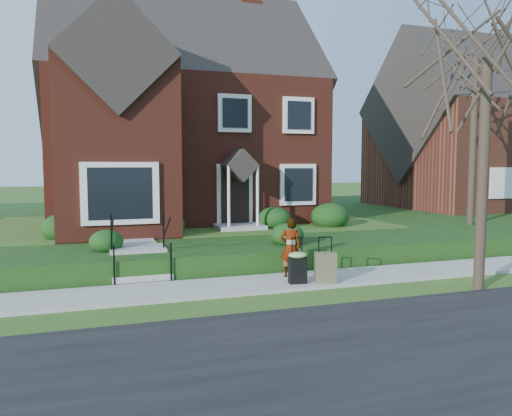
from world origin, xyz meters
name	(u,v)px	position (x,y,z in m)	size (l,w,h in m)	color
ground	(256,286)	(0.00, 0.00, 0.00)	(120.00, 120.00, 0.00)	#2D5119
street	(370,368)	(0.00, -5.00, 0.01)	(60.00, 6.00, 0.01)	black
sidewalk	(256,284)	(0.00, 0.00, 0.04)	(60.00, 1.60, 0.08)	#9E9B93
terrace	(263,219)	(4.00, 10.90, 0.30)	(44.00, 20.00, 0.60)	#15360E
walkway	(129,235)	(-2.50, 5.00, 0.63)	(1.20, 6.00, 0.06)	#9E9B93
main_house	(176,104)	(-0.21, 9.61, 5.26)	(10.40, 10.20, 9.40)	maroon
neighbour_house	(475,119)	(16.00, 11.00, 5.25)	(9.40, 8.00, 9.20)	brown
front_steps	(139,258)	(-2.50, 1.84, 0.47)	(1.40, 2.02, 1.50)	#9E9B93
foundation_shrubs	(231,220)	(0.72, 4.72, 1.01)	(10.28, 4.58, 0.95)	black
woman	(291,247)	(1.00, 0.32, 0.81)	(0.53, 0.35, 1.46)	#999999
suitcase_black	(298,266)	(0.89, -0.37, 0.49)	(0.48, 0.40, 1.07)	black
suitcase_olive	(325,267)	(1.54, -0.50, 0.44)	(0.55, 0.40, 1.07)	brown
tree_verge	(488,35)	(4.71, -1.88, 5.64)	(5.65, 5.65, 8.07)	#473B2B
tree_gap	(477,42)	(9.74, 4.08, 7.23)	(6.64, 6.64, 9.48)	#473B2B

